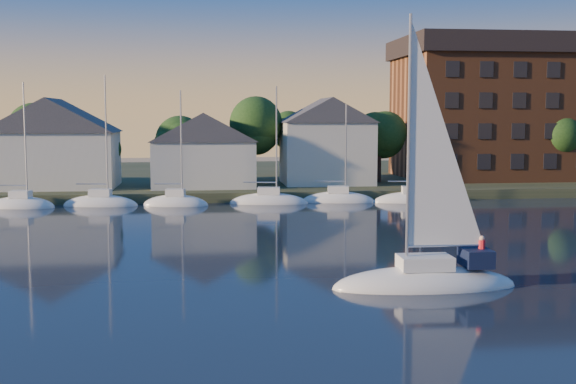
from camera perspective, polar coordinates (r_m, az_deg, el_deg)
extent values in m
plane|color=black|center=(24.93, 8.20, -14.66)|extent=(260.00, 260.00, 0.00)
cube|color=#303A22|center=(98.09, -3.17, 0.92)|extent=(160.00, 50.00, 2.00)
cube|color=brown|center=(75.27, -2.06, -0.64)|extent=(120.00, 3.00, 1.00)
cube|color=silver|center=(82.19, -17.92, 2.43)|extent=(13.00, 9.00, 6.00)
cube|color=silver|center=(79.68, -6.67, 2.22)|extent=(11.00, 8.00, 5.00)
cube|color=silver|center=(82.83, 3.06, 3.09)|extent=(10.00, 8.00, 7.00)
cube|color=brown|center=(96.27, 17.95, 5.60)|extent=(30.00, 16.00, 15.00)
cube|color=black|center=(96.64, 18.12, 10.77)|extent=(31.00, 17.00, 2.40)
cylinder|color=#372219|center=(87.99, -19.82, 1.77)|extent=(0.50, 0.50, 3.50)
sphere|color=#193714|center=(87.79, -19.93, 4.67)|extent=(5.40, 5.40, 5.40)
cylinder|color=#372219|center=(86.53, -14.65, 1.87)|extent=(0.50, 0.50, 3.50)
sphere|color=#193714|center=(86.33, -14.73, 4.82)|extent=(5.40, 5.40, 5.40)
cylinder|color=#372219|center=(85.80, -9.35, 1.95)|extent=(0.50, 0.50, 3.50)
sphere|color=#193714|center=(85.60, -9.40, 4.92)|extent=(5.40, 5.40, 5.40)
cylinder|color=#372219|center=(85.82, -4.01, 2.02)|extent=(0.50, 0.50, 3.50)
sphere|color=#193714|center=(85.62, -4.03, 4.99)|extent=(5.40, 5.40, 5.40)
cylinder|color=#372219|center=(86.57, 1.29, 2.07)|extent=(0.50, 0.50, 3.50)
sphere|color=#193714|center=(86.38, 1.30, 5.01)|extent=(5.40, 5.40, 5.40)
cylinder|color=#372219|center=(88.05, 6.46, 2.10)|extent=(0.50, 0.50, 3.50)
sphere|color=#193714|center=(87.86, 6.49, 4.99)|extent=(5.40, 5.40, 5.40)
cylinder|color=#372219|center=(90.22, 11.41, 2.11)|extent=(0.50, 0.50, 3.50)
sphere|color=#193714|center=(90.03, 11.47, 4.94)|extent=(5.40, 5.40, 5.40)
cylinder|color=#372219|center=(93.03, 16.10, 2.11)|extent=(0.50, 0.50, 3.50)
sphere|color=#193714|center=(92.84, 16.18, 4.85)|extent=(5.40, 5.40, 5.40)
cylinder|color=#372219|center=(96.42, 20.49, 2.09)|extent=(0.50, 0.50, 3.50)
sphere|color=#193714|center=(96.24, 20.59, 4.74)|extent=(5.40, 5.40, 5.40)
ellipsoid|color=silver|center=(74.22, -20.66, -1.13)|extent=(7.50, 2.40, 2.20)
cube|color=white|center=(74.08, -20.70, -0.13)|extent=(2.10, 1.32, 0.70)
cylinder|color=#A5A8AD|center=(73.57, -20.27, 3.48)|extent=(0.16, 0.16, 10.00)
cylinder|color=#A5A8AD|center=(74.20, -21.34, 0.52)|extent=(3.15, 0.12, 0.12)
ellipsoid|color=silver|center=(72.71, -14.53, -1.07)|extent=(7.50, 2.40, 2.20)
cube|color=white|center=(72.57, -14.56, -0.05)|extent=(2.10, 1.32, 0.70)
cylinder|color=#A5A8AD|center=(72.14, -14.06, 3.63)|extent=(0.16, 0.16, 10.00)
cylinder|color=#A5A8AD|center=(72.60, -15.22, 0.61)|extent=(3.15, 0.12, 0.12)
ellipsoid|color=silver|center=(72.07, -8.21, -1.00)|extent=(7.50, 2.40, 2.20)
cube|color=white|center=(71.92, -8.23, 0.03)|extent=(2.10, 1.32, 0.70)
cylinder|color=#A5A8AD|center=(71.57, -7.68, 3.74)|extent=(0.16, 0.16, 10.00)
cylinder|color=#A5A8AD|center=(71.86, -8.90, 0.69)|extent=(3.15, 0.12, 0.12)
ellipsoid|color=silver|center=(72.30, -1.86, -0.92)|extent=(7.50, 2.40, 2.20)
cube|color=white|center=(72.16, -1.87, 0.11)|extent=(2.10, 1.32, 0.70)
cylinder|color=#A5A8AD|center=(71.89, -1.28, 3.80)|extent=(0.16, 0.16, 10.00)
cylinder|color=#A5A8AD|center=(72.01, -2.52, 0.77)|extent=(3.15, 0.12, 0.12)
ellipsoid|color=silver|center=(73.42, 4.37, -0.83)|extent=(7.50, 2.40, 2.20)
cube|color=white|center=(73.27, 4.38, 0.18)|extent=(2.10, 1.32, 0.70)
cylinder|color=#A5A8AD|center=(73.09, 4.99, 3.82)|extent=(0.16, 0.16, 10.00)
cylinder|color=#A5A8AD|center=(73.04, 3.75, 0.84)|extent=(3.15, 0.12, 0.12)
ellipsoid|color=silver|center=(75.37, 10.35, -0.73)|extent=(7.50, 2.40, 2.20)
cube|color=white|center=(75.23, 10.37, 0.25)|extent=(2.10, 1.32, 0.70)
cylinder|color=#A5A8AD|center=(75.13, 10.98, 3.79)|extent=(0.16, 0.16, 10.00)
cylinder|color=#A5A8AD|center=(74.91, 9.78, 0.89)|extent=(3.15, 0.12, 0.12)
ellipsoid|color=silver|center=(38.06, 10.72, -7.40)|extent=(9.68, 3.25, 2.20)
cube|color=white|center=(37.78, 10.76, -5.49)|extent=(2.72, 1.75, 0.70)
cylinder|color=#A5A8AD|center=(36.78, 9.51, 3.77)|extent=(0.16, 0.16, 12.85)
cylinder|color=#A5A8AD|center=(37.93, 12.33, -4.17)|extent=(4.05, 0.18, 0.12)
cube|color=black|center=(38.59, 14.62, -5.03)|extent=(1.43, 1.88, 0.90)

